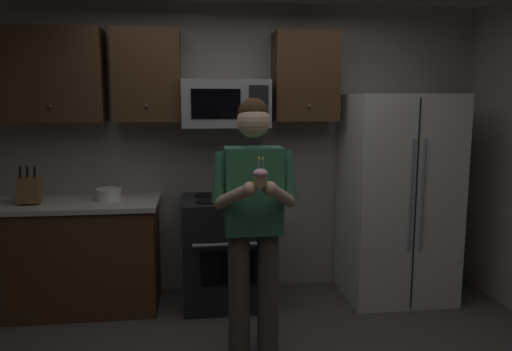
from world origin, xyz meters
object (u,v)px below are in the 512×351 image
Objects in this scene: knife_block at (29,190)px; cupcake at (260,177)px; refrigerator at (397,197)px; microwave at (225,104)px; bowl_large_white at (109,194)px; person at (254,213)px; oven_range at (228,250)px.

knife_block is 1.84× the size of cupcake.
refrigerator is at bearing 41.08° from cupcake.
microwave is 1.24m from bowl_large_white.
microwave is 1.27m from person.
microwave is at bearing 96.39° from person.
bowl_large_white is 1.75m from cupcake.
cupcake is at bearing -84.67° from oven_range.
knife_block is (-1.59, -0.15, -0.69)m from microwave.
refrigerator is 3.09m from knife_block.
person is (1.71, -0.89, -0.04)m from knife_block.
microwave reaches higher than knife_block.
person is at bearing -147.62° from refrigerator.
refrigerator is 1.64m from person.
oven_range is 1.26m from microwave.
knife_block is 0.18× the size of person.
knife_block is 1.92m from person.
person is at bearing -41.54° from bowl_large_white.
bowl_large_white is 1.48m from person.
microwave reaches higher than bowl_large_white.
oven_range is 1.26× the size of microwave.
refrigerator is at bearing -0.18° from knife_block.
refrigerator is 10.35× the size of cupcake.
microwave is 0.41× the size of refrigerator.
cupcake is (1.71, -1.22, 0.26)m from knife_block.
cupcake is at bearing -90.00° from person.
cupcake is at bearing -85.14° from microwave.
bowl_large_white is at bearing 130.22° from cupcake.
microwave is 3.46× the size of bowl_large_white.
oven_range is at bearing 95.33° from cupcake.
knife_block is (-1.59, -0.03, 0.57)m from oven_range.
knife_block is at bearing -171.08° from bowl_large_white.
microwave reaches higher than person.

